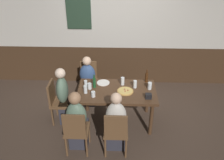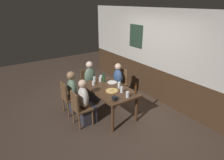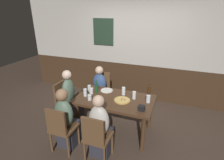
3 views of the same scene
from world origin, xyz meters
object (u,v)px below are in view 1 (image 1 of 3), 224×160
(chair_left_near, at_px, (76,130))
(pint_glass_amber, at_px, (135,84))
(beer_glass_half, at_px, (150,86))
(chair_left_far, at_px, (89,79))
(pizza, at_px, (125,91))
(tumbler_short, at_px, (123,82))
(pint_glass_pale, at_px, (93,94))
(pint_glass_stout, at_px, (85,90))
(condiment_caddy, at_px, (148,96))
(beer_bottle_green, at_px, (94,82))
(tumbler_water, at_px, (86,84))
(plate_white_large, at_px, (103,83))
(chair_head_west, at_px, (58,100))
(person_head_west, at_px, (66,100))
(person_mid_near, at_px, (116,125))
(beer_bottle_brown, at_px, (147,77))
(highball_clear, at_px, (90,86))
(dining_table, at_px, (117,94))
(person_left_near, at_px, (78,124))
(chair_mid_near, at_px, (116,131))
(person_left_far, at_px, (88,84))

(chair_left_near, bearing_deg, pint_glass_amber, 43.97)
(chair_left_near, height_order, beer_glass_half, same)
(chair_left_far, bearing_deg, pizza, -47.49)
(chair_left_far, bearing_deg, pint_glass_amber, -36.23)
(tumbler_short, bearing_deg, pint_glass_pale, -140.53)
(chair_left_far, distance_m, pint_glass_stout, 1.00)
(condiment_caddy, bearing_deg, beer_bottle_green, 161.00)
(chair_left_far, bearing_deg, tumbler_water, -86.01)
(pint_glass_stout, height_order, plate_white_large, pint_glass_stout)
(chair_head_west, relative_size, tumbler_water, 6.51)
(person_head_west, relative_size, pint_glass_stout, 7.87)
(person_mid_near, distance_m, beer_glass_half, 1.03)
(chair_left_far, relative_size, person_mid_near, 0.77)
(tumbler_short, distance_m, pint_glass_stout, 0.75)
(chair_left_far, bearing_deg, tumbler_short, -39.79)
(beer_bottle_brown, bearing_deg, beer_bottle_green, -166.32)
(highball_clear, height_order, plate_white_large, highball_clear)
(chair_head_west, bearing_deg, pint_glass_stout, -10.38)
(dining_table, relative_size, chair_head_west, 1.68)
(person_head_west, height_order, pizza, person_head_west)
(pizza, distance_m, plate_white_large, 0.53)
(beer_bottle_green, bearing_deg, pint_glass_pale, -88.11)
(dining_table, distance_m, plate_white_large, 0.39)
(dining_table, distance_m, chair_head_west, 1.16)
(person_left_near, bearing_deg, pint_glass_amber, 38.72)
(pint_glass_pale, relative_size, beer_bottle_brown, 0.38)
(chair_mid_near, height_order, pint_glass_amber, pint_glass_amber)
(chair_head_west, height_order, chair_left_near, same)
(person_mid_near, height_order, pizza, person_mid_near)
(highball_clear, bearing_deg, person_left_near, -100.35)
(pint_glass_amber, distance_m, beer_bottle_green, 0.78)
(chair_head_west, height_order, person_head_west, person_head_west)
(pizza, height_order, pint_glass_stout, pint_glass_stout)
(chair_head_west, xyz_separation_m, beer_bottle_brown, (1.73, 0.35, 0.35))
(person_mid_near, height_order, plate_white_large, person_mid_near)
(chair_left_near, bearing_deg, chair_left_far, 90.00)
(chair_left_near, bearing_deg, chair_head_west, 120.87)
(chair_head_west, xyz_separation_m, pint_glass_pale, (0.73, -0.22, 0.29))
(dining_table, xyz_separation_m, chair_left_far, (-0.65, 0.84, -0.15))
(chair_left_near, relative_size, person_left_far, 0.81)
(pint_glass_stout, height_order, highball_clear, pint_glass_stout)
(pint_glass_amber, bearing_deg, tumbler_short, 157.58)
(pint_glass_stout, relative_size, pint_glass_amber, 1.00)
(chair_head_west, height_order, person_left_far, person_left_far)
(person_head_west, bearing_deg, chair_mid_near, -40.36)
(dining_table, distance_m, chair_left_far, 1.08)
(tumbler_short, bearing_deg, person_mid_near, -96.85)
(highball_clear, height_order, beer_bottle_brown, beer_bottle_brown)
(beer_glass_half, height_order, beer_bottle_brown, beer_bottle_brown)
(chair_mid_near, xyz_separation_m, condiment_caddy, (0.57, 0.60, 0.29))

